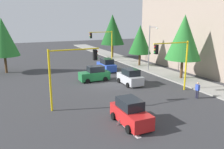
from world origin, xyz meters
name	(u,v)px	position (x,y,z in m)	size (l,w,h in m)	color
ground_plane	(104,84)	(0.00, 0.00, 0.00)	(120.00, 120.00, 0.00)	#353538
sidewalk_kerb	(152,69)	(-5.00, 10.50, 0.07)	(80.00, 4.00, 0.15)	gray
lane_arrow_near	(126,127)	(11.51, -3.00, 0.01)	(2.40, 1.10, 1.10)	silver
apartment_block	(209,19)	(-1.66, 18.50, 7.94)	(24.88, 9.30, 15.86)	gray
traffic_signal_near_left	(174,57)	(6.00, 5.68, 3.96)	(0.36, 4.59, 5.59)	yellow
traffic_signal_near_right	(71,66)	(6.00, -5.66, 3.87)	(0.36, 4.59, 5.45)	yellow
traffic_signal_far_left	(103,41)	(-14.00, 5.71, 4.08)	(0.36, 4.59, 5.78)	yellow
street_lamp_curbside	(151,43)	(-3.61, 9.20, 4.35)	(2.15, 0.28, 7.00)	slate
tree_roadside_mid	(140,40)	(-8.00, 10.00, 4.57)	(3.83, 3.83, 6.97)	brown
tree_roadside_near	(184,37)	(2.00, 10.50, 5.59)	(4.64, 4.64, 8.50)	brown
tree_roadside_far	(113,30)	(-18.00, 9.50, 5.85)	(4.85, 4.85, 8.89)	brown
tree_opposite_side	(3,37)	(-12.00, -11.00, 5.33)	(4.43, 4.43, 8.12)	brown
car_red	(130,113)	(11.15, -2.47, 0.90)	(4.04, 1.99, 1.98)	red
car_blue	(107,65)	(-6.77, 3.27, 0.90)	(4.06, 2.02, 1.98)	blue
car_green	(95,74)	(-2.00, -0.49, 0.90)	(1.98, 3.90, 1.98)	#1E7238
car_silver	(130,77)	(1.40, 2.94, 0.90)	(3.86, 2.11, 1.98)	#B2B5BA
pedestrian_crossing	(197,90)	(8.86, 6.59, 0.91)	(0.40, 0.24, 1.70)	#262638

